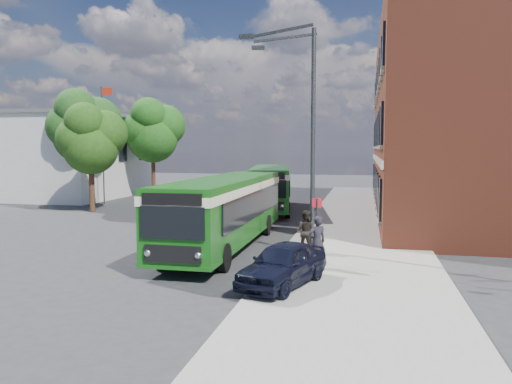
% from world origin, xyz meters
% --- Properties ---
extents(ground, '(120.00, 120.00, 0.00)m').
position_xyz_m(ground, '(0.00, 0.00, 0.00)').
color(ground, '#2A2A2D').
rests_on(ground, ground).
extents(pavement, '(6.00, 48.00, 0.15)m').
position_xyz_m(pavement, '(7.00, 8.00, 0.07)').
color(pavement, gray).
rests_on(pavement, ground).
extents(kerb_line, '(0.12, 48.00, 0.01)m').
position_xyz_m(kerb_line, '(3.95, 8.00, 0.01)').
color(kerb_line, beige).
rests_on(kerb_line, ground).
extents(brick_office, '(12.10, 26.00, 14.20)m').
position_xyz_m(brick_office, '(14.00, 12.00, 6.97)').
color(brick_office, brown).
rests_on(brick_office, ground).
extents(white_building, '(9.40, 13.40, 7.30)m').
position_xyz_m(white_building, '(-18.00, 18.00, 3.66)').
color(white_building, beige).
rests_on(white_building, ground).
extents(flagpole, '(0.95, 0.10, 9.00)m').
position_xyz_m(flagpole, '(-12.45, 13.00, 4.94)').
color(flagpole, '#313436').
rests_on(flagpole, ground).
extents(street_lamp, '(2.96, 2.38, 9.00)m').
position_xyz_m(street_lamp, '(4.84, -2.00, 4.79)').
color(street_lamp, '#313436').
rests_on(street_lamp, ground).
extents(bus_stop_sign, '(0.35, 0.08, 2.52)m').
position_xyz_m(bus_stop_sign, '(5.60, -4.20, 1.51)').
color(bus_stop_sign, '#313436').
rests_on(bus_stop_sign, ground).
extents(bus_front, '(2.65, 12.42, 3.02)m').
position_xyz_m(bus_front, '(1.35, -1.25, 1.83)').
color(bus_front, '#135512').
rests_on(bus_front, ground).
extents(bus_rear, '(4.23, 11.28, 3.02)m').
position_xyz_m(bus_rear, '(0.88, 11.67, 1.83)').
color(bus_rear, '#175A18').
rests_on(bus_rear, ground).
extents(parked_car, '(2.65, 4.14, 1.31)m').
position_xyz_m(parked_car, '(4.89, -7.33, 0.81)').
color(parked_car, black).
rests_on(parked_car, pavement).
extents(pedestrian_a, '(0.79, 0.74, 1.82)m').
position_xyz_m(pedestrian_a, '(5.67, -4.82, 1.06)').
color(pedestrian_a, black).
rests_on(pedestrian_a, pavement).
extents(pedestrian_b, '(0.91, 0.76, 1.67)m').
position_xyz_m(pedestrian_b, '(4.95, -2.22, 0.99)').
color(pedestrian_b, black).
rests_on(pedestrian_b, pavement).
extents(tree_left, '(4.33, 4.11, 7.31)m').
position_xyz_m(tree_left, '(-10.71, 8.32, 4.95)').
color(tree_left, '#372114').
rests_on(tree_left, ground).
extents(tree_mid, '(5.19, 4.93, 8.76)m').
position_xyz_m(tree_mid, '(-13.79, 12.41, 5.94)').
color(tree_mid, '#372114').
rests_on(tree_mid, ground).
extents(tree_right, '(5.14, 4.89, 8.68)m').
position_xyz_m(tree_right, '(-11.08, 19.17, 5.89)').
color(tree_right, '#372114').
rests_on(tree_right, ground).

